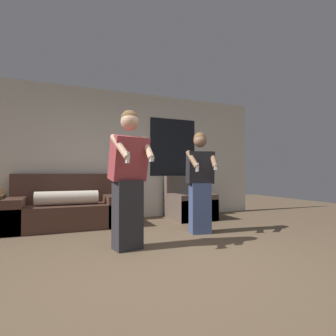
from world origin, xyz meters
name	(u,v)px	position (x,y,z in m)	size (l,w,h in m)	color
ground_plane	(172,262)	(0.00, 0.00, 0.00)	(14.00, 14.00, 0.00)	brown
wall_back	(119,155)	(0.02, 2.92, 1.35)	(6.55, 0.07, 2.70)	beige
couch	(67,209)	(-1.02, 2.42, 0.32)	(1.86, 0.95, 0.95)	#472D23
armchair	(189,205)	(1.40, 2.39, 0.29)	(0.83, 0.93, 0.90)	brown
person_left	(129,178)	(-0.33, 0.63, 0.89)	(0.51, 0.57, 1.75)	#28282D
person_right	(200,182)	(0.94, 1.07, 0.81)	(0.48, 0.52, 1.61)	#384770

